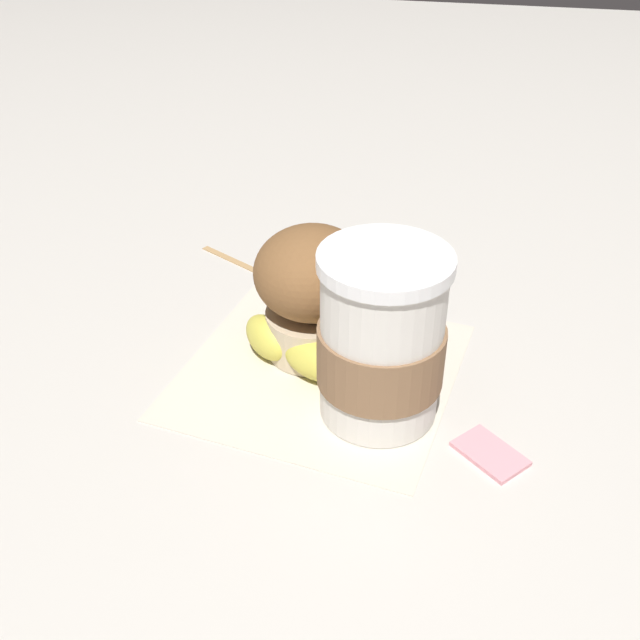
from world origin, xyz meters
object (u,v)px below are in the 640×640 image
(banana, at_px, (322,355))
(sugar_packet, at_px, (490,452))
(muffin, at_px, (313,288))
(coffee_cup, at_px, (381,341))

(banana, height_order, sugar_packet, banana)
(muffin, xyz_separation_m, banana, (-0.01, 0.03, -0.04))
(banana, distance_m, sugar_packet, 0.15)
(muffin, height_order, banana, muffin)
(coffee_cup, height_order, sugar_packet, coffee_cup)
(banana, bearing_deg, sugar_packet, 153.83)
(muffin, bearing_deg, coffee_cup, 135.18)
(banana, xyz_separation_m, sugar_packet, (-0.14, 0.07, -0.02))
(coffee_cup, xyz_separation_m, muffin, (0.07, -0.07, -0.00))
(sugar_packet, bearing_deg, muffin, -32.69)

